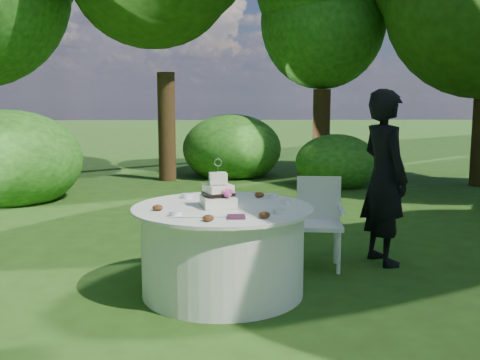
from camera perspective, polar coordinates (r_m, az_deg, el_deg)
name	(u,v)px	position (r m, az deg, el deg)	size (l,w,h in m)	color
ground	(223,292)	(5.03, -1.74, -11.35)	(80.00, 80.00, 0.00)	#243D10
napkins	(236,217)	(4.37, -0.39, -3.76)	(0.14, 0.14, 0.02)	#441D32
feather_plume	(197,216)	(4.41, -4.40, -3.70)	(0.48, 0.07, 0.01)	white
guest	(384,177)	(5.90, 14.46, 0.26)	(0.65, 0.43, 1.79)	black
table	(223,250)	(4.92, -1.76, -7.08)	(1.56, 1.56, 0.77)	silver
cake	(218,194)	(4.79, -2.21, -1.43)	(0.33, 0.33, 0.41)	white
chair	(319,216)	(5.72, 8.03, -3.60)	(0.50, 0.49, 0.90)	white
votives	(240,203)	(4.87, 0.00, -2.37)	(1.02, 0.92, 0.04)	white
petal_cups	(223,208)	(4.63, -1.71, -2.87)	(0.97, 1.11, 0.05)	#562D16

